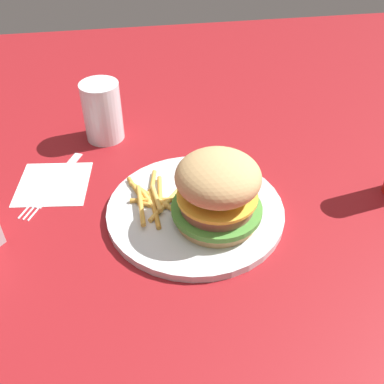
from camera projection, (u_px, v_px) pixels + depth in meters
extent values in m
plane|color=maroon|center=(197.00, 219.00, 0.65)|extent=(1.60, 1.60, 0.00)
cylinder|color=silver|center=(192.00, 211.00, 0.65)|extent=(0.26, 0.26, 0.01)
cylinder|color=tan|center=(216.00, 215.00, 0.63)|extent=(0.11, 0.11, 0.02)
cylinder|color=#4C9338|center=(217.00, 208.00, 0.62)|extent=(0.13, 0.13, 0.01)
cylinder|color=#8E5B47|center=(217.00, 202.00, 0.61)|extent=(0.10, 0.10, 0.02)
cylinder|color=yellow|center=(217.00, 196.00, 0.60)|extent=(0.11, 0.11, 0.00)
ellipsoid|color=tan|center=(218.00, 177.00, 0.58)|extent=(0.11, 0.11, 0.06)
cylinder|color=gold|center=(154.00, 205.00, 0.65)|extent=(0.02, 0.05, 0.01)
cylinder|color=#E5B251|center=(147.00, 198.00, 0.66)|extent=(0.04, 0.02, 0.01)
cylinder|color=gold|center=(160.00, 191.00, 0.67)|extent=(0.06, 0.01, 0.01)
cylinder|color=#E5B251|center=(164.00, 204.00, 0.65)|extent=(0.06, 0.05, 0.01)
cylinder|color=#E5B251|center=(164.00, 205.00, 0.65)|extent=(0.06, 0.05, 0.01)
cylinder|color=gold|center=(154.00, 208.00, 0.64)|extent=(0.08, 0.01, 0.01)
cylinder|color=gold|center=(152.00, 188.00, 0.68)|extent=(0.08, 0.02, 0.01)
cylinder|color=gold|center=(136.00, 190.00, 0.68)|extent=(0.06, 0.03, 0.01)
cylinder|color=#E5B251|center=(156.00, 198.00, 0.65)|extent=(0.06, 0.01, 0.01)
cylinder|color=gold|center=(158.00, 200.00, 0.66)|extent=(0.02, 0.08, 0.01)
cylinder|color=gold|center=(141.00, 205.00, 0.64)|extent=(0.08, 0.01, 0.01)
cylinder|color=gold|center=(143.00, 191.00, 0.67)|extent=(0.05, 0.04, 0.01)
cube|color=white|center=(53.00, 184.00, 0.71)|extent=(0.12, 0.12, 0.00)
cube|color=silver|center=(63.00, 171.00, 0.73)|extent=(0.11, 0.06, 0.00)
cube|color=silver|center=(39.00, 198.00, 0.68)|extent=(0.04, 0.04, 0.00)
cylinder|color=silver|center=(23.00, 211.00, 0.66)|extent=(0.03, 0.01, 0.00)
cylinder|color=silver|center=(28.00, 212.00, 0.66)|extent=(0.03, 0.01, 0.00)
cylinder|color=silver|center=(33.00, 213.00, 0.65)|extent=(0.03, 0.01, 0.00)
cylinder|color=silver|center=(102.00, 112.00, 0.78)|extent=(0.07, 0.07, 0.11)
cylinder|color=black|center=(103.00, 118.00, 0.79)|extent=(0.06, 0.06, 0.08)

